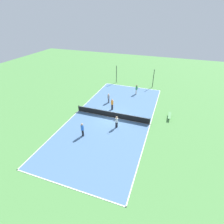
{
  "coord_description": "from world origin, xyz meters",
  "views": [
    {
      "loc": [
        7.16,
        -20.07,
        13.53
      ],
      "look_at": [
        0.0,
        0.0,
        0.9
      ],
      "focal_mm": 28.0,
      "sensor_mm": 36.0,
      "label": 1
    }
  ],
  "objects_px": {
    "player_center_orange": "(112,104)",
    "fence_post_back_left": "(116,74)",
    "bench": "(170,116)",
    "tennis_net": "(112,114)",
    "fence_post_back_right": "(153,78)",
    "player_far_green": "(136,89)",
    "player_baseline_gray": "(109,98)",
    "player_far_white": "(117,121)",
    "player_near_blue": "(82,129)",
    "tennis_ball_left_sideline": "(115,85)",
    "tennis_ball_far_baseline": "(133,127)"
  },
  "relations": [
    {
      "from": "player_center_orange",
      "to": "fence_post_back_left",
      "type": "relative_size",
      "value": 0.5
    },
    {
      "from": "bench",
      "to": "tennis_net",
      "type": "bearing_deg",
      "value": 108.54
    },
    {
      "from": "fence_post_back_right",
      "to": "player_far_green",
      "type": "bearing_deg",
      "value": -117.44
    },
    {
      "from": "player_center_orange",
      "to": "fence_post_back_right",
      "type": "bearing_deg",
      "value": -147.28
    },
    {
      "from": "player_baseline_gray",
      "to": "player_far_white",
      "type": "relative_size",
      "value": 0.94
    },
    {
      "from": "player_far_white",
      "to": "fence_post_back_right",
      "type": "height_order",
      "value": "fence_post_back_right"
    },
    {
      "from": "player_near_blue",
      "to": "fence_post_back_right",
      "type": "xyz_separation_m",
      "value": [
        5.74,
        18.62,
        0.72
      ]
    },
    {
      "from": "tennis_net",
      "to": "player_near_blue",
      "type": "distance_m",
      "value": 5.59
    },
    {
      "from": "player_far_white",
      "to": "player_baseline_gray",
      "type": "bearing_deg",
      "value": -132.52
    },
    {
      "from": "player_far_white",
      "to": "tennis_ball_left_sideline",
      "type": "relative_size",
      "value": 24.99
    },
    {
      "from": "player_far_green",
      "to": "fence_post_back_right",
      "type": "height_order",
      "value": "fence_post_back_right"
    },
    {
      "from": "fence_post_back_right",
      "to": "player_center_orange",
      "type": "bearing_deg",
      "value": -111.96
    },
    {
      "from": "tennis_net",
      "to": "tennis_ball_far_baseline",
      "type": "height_order",
      "value": "tennis_net"
    },
    {
      "from": "bench",
      "to": "fence_post_back_left",
      "type": "relative_size",
      "value": 0.54
    },
    {
      "from": "player_far_white",
      "to": "fence_post_back_left",
      "type": "xyz_separation_m",
      "value": [
        -5.19,
        15.56,
        0.79
      ]
    },
    {
      "from": "tennis_ball_far_baseline",
      "to": "player_baseline_gray",
      "type": "bearing_deg",
      "value": 135.44
    },
    {
      "from": "tennis_ball_far_baseline",
      "to": "tennis_ball_left_sideline",
      "type": "xyz_separation_m",
      "value": [
        -6.89,
        12.98,
        0.0
      ]
    },
    {
      "from": "player_center_orange",
      "to": "tennis_net",
      "type": "bearing_deg",
      "value": 73.74
    },
    {
      "from": "tennis_net",
      "to": "player_center_orange",
      "type": "xyz_separation_m",
      "value": [
        -0.74,
        2.14,
        0.55
      ]
    },
    {
      "from": "player_far_green",
      "to": "tennis_ball_far_baseline",
      "type": "bearing_deg",
      "value": -25.81
    },
    {
      "from": "tennis_net",
      "to": "tennis_ball_far_baseline",
      "type": "bearing_deg",
      "value": -21.3
    },
    {
      "from": "player_near_blue",
      "to": "player_baseline_gray",
      "type": "relative_size",
      "value": 1.14
    },
    {
      "from": "tennis_net",
      "to": "player_far_green",
      "type": "xyz_separation_m",
      "value": [
        1.5,
        8.98,
        0.56
      ]
    },
    {
      "from": "bench",
      "to": "fence_post_back_left",
      "type": "bearing_deg",
      "value": 47.08
    },
    {
      "from": "player_far_white",
      "to": "player_far_green",
      "type": "bearing_deg",
      "value": -161.96
    },
    {
      "from": "player_far_white",
      "to": "tennis_ball_left_sideline",
      "type": "height_order",
      "value": "player_far_white"
    },
    {
      "from": "player_far_white",
      "to": "fence_post_back_left",
      "type": "height_order",
      "value": "fence_post_back_left"
    },
    {
      "from": "tennis_net",
      "to": "fence_post_back_left",
      "type": "xyz_separation_m",
      "value": [
        -3.8,
        13.4,
        1.28
      ]
    },
    {
      "from": "bench",
      "to": "player_far_green",
      "type": "bearing_deg",
      "value": 44.69
    },
    {
      "from": "player_baseline_gray",
      "to": "player_far_green",
      "type": "bearing_deg",
      "value": -63.92
    },
    {
      "from": "player_near_blue",
      "to": "player_far_green",
      "type": "distance_m",
      "value": 14.6
    },
    {
      "from": "player_center_orange",
      "to": "tennis_ball_far_baseline",
      "type": "relative_size",
      "value": 26.55
    },
    {
      "from": "bench",
      "to": "player_far_white",
      "type": "relative_size",
      "value": 1.15
    },
    {
      "from": "tennis_ball_far_baseline",
      "to": "fence_post_back_left",
      "type": "xyz_separation_m",
      "value": [
        -7.31,
        14.77,
        1.73
      ]
    },
    {
      "from": "player_far_green",
      "to": "fence_post_back_right",
      "type": "bearing_deg",
      "value": 115.77
    },
    {
      "from": "player_baseline_gray",
      "to": "fence_post_back_right",
      "type": "distance_m",
      "value": 11.01
    },
    {
      "from": "bench",
      "to": "fence_post_back_left",
      "type": "distance_m",
      "value": 15.9
    },
    {
      "from": "player_center_orange",
      "to": "player_far_white",
      "type": "bearing_deg",
      "value": 81.07
    },
    {
      "from": "tennis_ball_far_baseline",
      "to": "tennis_net",
      "type": "bearing_deg",
      "value": 158.7
    },
    {
      "from": "player_far_green",
      "to": "player_far_white",
      "type": "bearing_deg",
      "value": -37.37
    },
    {
      "from": "player_far_green",
      "to": "fence_post_back_right",
      "type": "relative_size",
      "value": 0.5
    },
    {
      "from": "player_far_green",
      "to": "tennis_ball_left_sideline",
      "type": "xyz_separation_m",
      "value": [
        -4.89,
        2.63,
        -1.01
      ]
    },
    {
      "from": "player_far_green",
      "to": "tennis_ball_far_baseline",
      "type": "height_order",
      "value": "player_far_green"
    },
    {
      "from": "player_far_green",
      "to": "tennis_ball_far_baseline",
      "type": "xyz_separation_m",
      "value": [
        2.01,
        -10.34,
        -1.01
      ]
    },
    {
      "from": "player_center_orange",
      "to": "tennis_ball_left_sideline",
      "type": "distance_m",
      "value": 9.88
    },
    {
      "from": "tennis_net",
      "to": "player_baseline_gray",
      "type": "bearing_deg",
      "value": 116.64
    },
    {
      "from": "tennis_ball_far_baseline",
      "to": "fence_post_back_right",
      "type": "xyz_separation_m",
      "value": [
        0.29,
        14.77,
        1.73
      ]
    },
    {
      "from": "tennis_ball_far_baseline",
      "to": "player_far_white",
      "type": "bearing_deg",
      "value": -159.66
    },
    {
      "from": "bench",
      "to": "player_far_white",
      "type": "height_order",
      "value": "player_far_white"
    },
    {
      "from": "player_center_orange",
      "to": "tennis_ball_far_baseline",
      "type": "bearing_deg",
      "value": 105.15
    }
  ]
}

